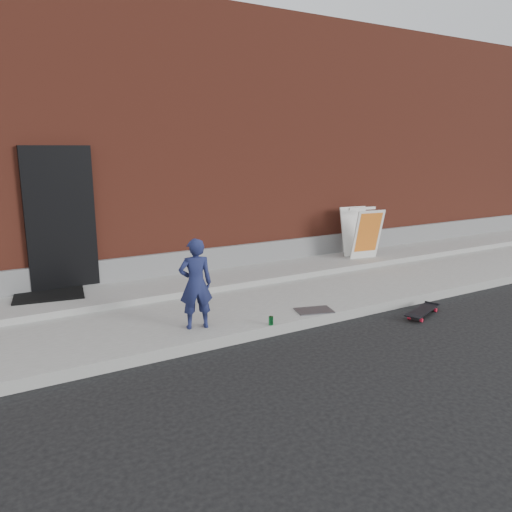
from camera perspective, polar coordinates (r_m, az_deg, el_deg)
ground at (r=7.07m, az=5.32°, el=-8.41°), size 80.00×80.00×0.00m
sidewalk at (r=8.24m, az=-0.77°, el=-4.76°), size 20.00×3.00×0.15m
apron at (r=8.97m, az=-3.62°, el=-2.53°), size 20.00×1.20×0.10m
building at (r=12.94m, az=-13.19°, el=12.02°), size 20.00×8.10×5.00m
child at (r=6.56m, az=-6.91°, el=-3.17°), size 0.49×0.38×1.21m
skateboard at (r=7.99m, az=18.53°, el=-5.94°), size 0.88×0.51×0.10m
pizza_sign at (r=10.55m, az=11.99°, el=2.65°), size 0.72×0.82×1.04m
soda_can at (r=6.78m, az=1.72°, el=-7.40°), size 0.08×0.08×0.12m
doormat at (r=8.41m, az=-22.56°, el=-4.03°), size 1.13×0.97×0.03m
utility_plate at (r=7.39m, az=6.66°, el=-6.20°), size 0.60×0.47×0.02m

